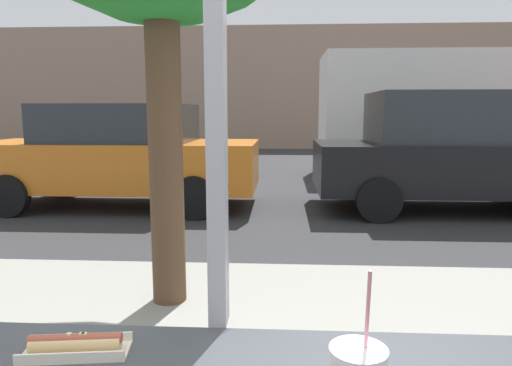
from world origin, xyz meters
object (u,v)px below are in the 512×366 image
Objects in this scene: parked_car_orange at (119,155)px; box_truck at (458,110)px; hotdog_tray_near at (76,345)px; parked_car_black at (451,152)px.

box_truck reaches higher than parked_car_orange.
hotdog_tray_near is 0.06× the size of parked_car_orange.
parked_car_orange is at bearing 108.81° from hotdog_tray_near.
box_truck is (1.61, 4.16, 0.68)m from parked_car_black.
parked_car_black is (5.33, -0.00, 0.07)m from parked_car_orange.
box_truck is at bearing 30.96° from parked_car_orange.
box_truck reaches higher than parked_car_black.
hotdog_tray_near is 0.06× the size of parked_car_black.
parked_car_black is at bearing -0.00° from parked_car_orange.
parked_car_black is at bearing 63.47° from hotdog_tray_near.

